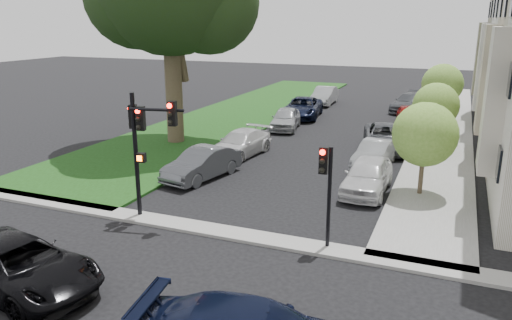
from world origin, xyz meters
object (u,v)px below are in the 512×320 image
at_px(small_tree_b, 436,106).
at_px(car_parked_5, 202,164).
at_px(car_parked_2, 386,137).
at_px(car_cross_near, 19,266).
at_px(car_parked_1, 375,154).
at_px(car_parked_4, 410,103).
at_px(car_parked_3, 407,114).
at_px(traffic_signal_secondary, 326,179).
at_px(car_parked_9, 325,96).
at_px(car_parked_7, 286,119).
at_px(small_tree_c, 442,84).
at_px(car_parked_8, 303,108).
at_px(traffic_signal_main, 144,134).
at_px(car_parked_0, 367,175).
at_px(small_tree_a, 425,135).
at_px(car_parked_6, 240,143).

bearing_deg(small_tree_b, car_parked_5, -134.75).
bearing_deg(car_parked_2, car_cross_near, -120.76).
distance_m(car_parked_1, car_parked_4, 17.42).
bearing_deg(car_parked_3, traffic_signal_secondary, -98.79).
height_order(car_parked_2, car_parked_9, car_parked_9).
height_order(small_tree_b, car_parked_1, small_tree_b).
xyz_separation_m(traffic_signal_secondary, car_parked_7, (-7.38, 17.56, -1.73)).
bearing_deg(small_tree_c, car_parked_5, -118.61).
distance_m(car_parked_7, car_parked_8, 4.61).
bearing_deg(car_parked_1, small_tree_c, 85.68).
xyz_separation_m(traffic_signal_main, car_parked_0, (7.36, 6.27, -2.60)).
bearing_deg(car_parked_1, car_parked_7, 143.30).
xyz_separation_m(small_tree_c, traffic_signal_main, (-9.61, -23.63, 0.45)).
xyz_separation_m(small_tree_c, car_parked_9, (-10.11, 5.33, -2.15)).
distance_m(car_parked_4, car_parked_5, 23.90).
distance_m(small_tree_a, car_parked_2, 8.26).
bearing_deg(car_parked_1, car_cross_near, -107.29).
bearing_deg(car_parked_8, small_tree_a, -64.20).
relative_size(traffic_signal_secondary, car_parked_3, 0.93).
relative_size(traffic_signal_main, traffic_signal_secondary, 1.37).
relative_size(car_cross_near, car_parked_2, 0.98).
xyz_separation_m(car_parked_6, car_parked_7, (0.08, 7.70, 0.04)).
xyz_separation_m(car_parked_4, car_parked_7, (-7.42, -10.41, -0.02)).
bearing_deg(traffic_signal_secondary, small_tree_a, 69.02).
relative_size(car_parked_1, car_parked_9, 0.87).
height_order(car_cross_near, car_parked_4, car_parked_4).
bearing_deg(car_parked_0, small_tree_a, 10.72).
height_order(traffic_signal_secondary, car_parked_2, traffic_signal_secondary).
relative_size(car_parked_1, car_parked_7, 0.93).
distance_m(car_cross_near, car_parked_7, 23.44).
bearing_deg(car_parked_0, car_parked_4, 91.10).
xyz_separation_m(car_parked_2, car_parked_7, (-7.38, 3.25, -0.00)).
bearing_deg(car_parked_9, car_cross_near, -91.46).
bearing_deg(small_tree_a, car_parked_0, -169.64).
bearing_deg(small_tree_b, car_parked_9, 126.63).
bearing_deg(traffic_signal_main, car_parked_0, 40.44).
bearing_deg(car_parked_0, car_parked_7, 124.76).
relative_size(small_tree_a, car_parked_6, 0.85).
xyz_separation_m(car_parked_2, car_parked_5, (-7.46, -9.03, -0.01)).
xyz_separation_m(car_parked_1, car_parked_4, (0.07, 17.42, 0.09)).
relative_size(traffic_signal_secondary, car_parked_1, 0.86).
bearing_deg(car_parked_0, small_tree_c, 82.97).
height_order(car_parked_4, car_parked_8, car_parked_8).
height_order(car_parked_5, car_parked_8, car_parked_8).
xyz_separation_m(small_tree_c, car_parked_0, (-2.25, -17.36, -2.15)).
xyz_separation_m(car_cross_near, car_parked_0, (7.73, 12.19, 0.04)).
bearing_deg(small_tree_c, small_tree_a, -90.00).
bearing_deg(car_parked_6, car_parked_1, 12.40).
height_order(small_tree_c, car_cross_near, small_tree_c).
bearing_deg(traffic_signal_secondary, car_parked_4, 89.91).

